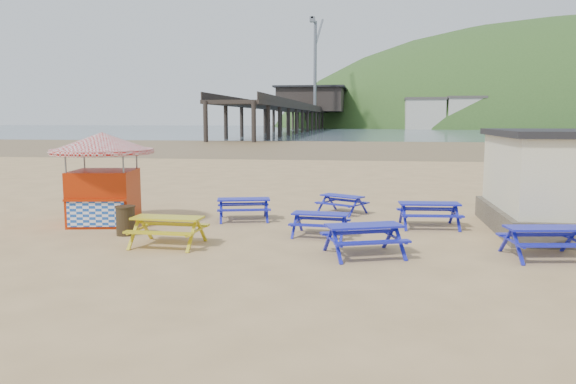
% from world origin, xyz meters
% --- Properties ---
extents(ground, '(400.00, 400.00, 0.00)m').
position_xyz_m(ground, '(0.00, 0.00, 0.00)').
color(ground, tan).
rests_on(ground, ground).
extents(wet_sand, '(400.00, 400.00, 0.00)m').
position_xyz_m(wet_sand, '(0.00, 55.00, 0.00)').
color(wet_sand, brown).
rests_on(wet_sand, ground).
extents(sea, '(400.00, 400.00, 0.00)m').
position_xyz_m(sea, '(0.00, 170.00, 0.01)').
color(sea, '#455663').
rests_on(sea, ground).
extents(picnic_table_blue_a, '(2.09, 1.84, 0.75)m').
position_xyz_m(picnic_table_blue_a, '(-1.34, 1.42, 0.38)').
color(picnic_table_blue_a, '#150EA9').
rests_on(picnic_table_blue_a, ground).
extents(picnic_table_blue_b, '(2.04, 1.93, 0.67)m').
position_xyz_m(picnic_table_blue_b, '(1.97, 3.32, 0.34)').
color(picnic_table_blue_b, '#150EA9').
rests_on(picnic_table_blue_b, ground).
extents(picnic_table_blue_c, '(2.02, 1.68, 0.80)m').
position_xyz_m(picnic_table_blue_c, '(4.89, 1.03, 0.40)').
color(picnic_table_blue_c, '#150EA9').
rests_on(picnic_table_blue_c, ground).
extents(picnic_table_blue_d, '(1.80, 1.51, 0.70)m').
position_xyz_m(picnic_table_blue_d, '(1.53, -0.84, 0.35)').
color(picnic_table_blue_d, '#150EA9').
rests_on(picnic_table_blue_d, ground).
extents(picnic_table_blue_e, '(2.34, 2.12, 0.81)m').
position_xyz_m(picnic_table_blue_e, '(2.85, -3.12, 0.40)').
color(picnic_table_blue_e, '#150EA9').
rests_on(picnic_table_blue_e, ground).
extents(picnic_table_blue_f, '(2.10, 1.79, 0.79)m').
position_xyz_m(picnic_table_blue_f, '(7.34, -2.72, 0.40)').
color(picnic_table_blue_f, '#150EA9').
rests_on(picnic_table_blue_f, ground).
extents(picnic_table_yellow, '(1.98, 1.62, 0.80)m').
position_xyz_m(picnic_table_yellow, '(-2.53, -2.74, 0.40)').
color(picnic_table_yellow, '#C6B70C').
rests_on(picnic_table_yellow, ground).
extents(ice_cream_kiosk, '(3.96, 3.96, 3.05)m').
position_xyz_m(ice_cream_kiosk, '(-5.77, 0.06, 1.92)').
color(ice_cream_kiosk, '#AA2505').
rests_on(ice_cream_kiosk, ground).
extents(litter_bin, '(0.60, 0.60, 0.88)m').
position_xyz_m(litter_bin, '(-4.30, -1.56, 0.45)').
color(litter_bin, '#322515').
rests_on(litter_bin, ground).
extents(pier, '(24.00, 220.00, 39.29)m').
position_xyz_m(pier, '(-17.99, 178.23, 5.46)').
color(pier, black).
rests_on(pier, ground).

